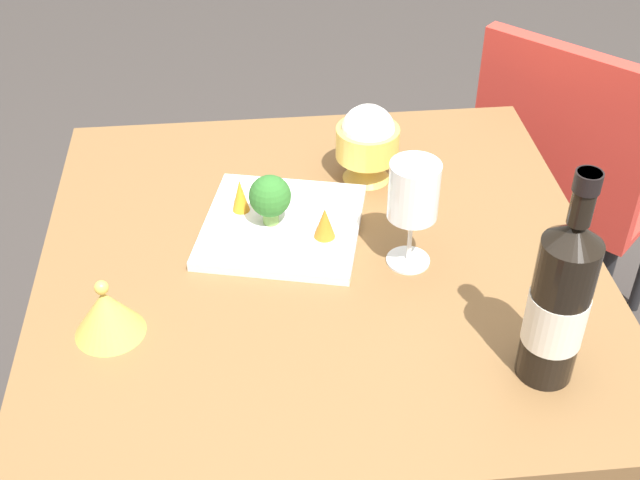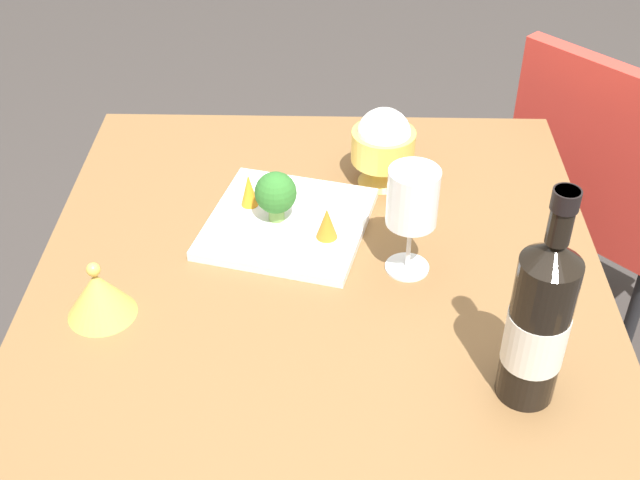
{
  "view_description": "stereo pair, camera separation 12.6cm",
  "coord_description": "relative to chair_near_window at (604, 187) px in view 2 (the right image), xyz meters",
  "views": [
    {
      "loc": [
        -0.1,
        -1.01,
        1.58
      ],
      "look_at": [
        0.0,
        0.0,
        0.78
      ],
      "focal_mm": 46.67,
      "sensor_mm": 36.0,
      "label": 1
    },
    {
      "loc": [
        0.02,
        -1.01,
        1.58
      ],
      "look_at": [
        0.0,
        0.0,
        0.78
      ],
      "focal_mm": 46.67,
      "sensor_mm": 36.0,
      "label": 2
    }
  ],
  "objects": [
    {
      "name": "rice_bowl",
      "position": [
        -0.52,
        -0.32,
        0.3
      ],
      "size": [
        0.11,
        0.11,
        0.14
      ],
      "color": "gold",
      "rests_on": "dining_table"
    },
    {
      "name": "rice_bowl_lid",
      "position": [
        -0.93,
        -0.67,
        0.26
      ],
      "size": [
        0.1,
        0.1,
        0.09
      ],
      "color": "gold",
      "rests_on": "dining_table"
    },
    {
      "name": "carrot_garnish_left",
      "position": [
        -0.74,
        -0.42,
        0.27
      ],
      "size": [
        0.03,
        0.03,
        0.06
      ],
      "color": "orange",
      "rests_on": "serving_plate"
    },
    {
      "name": "chair_near_window",
      "position": [
        0.0,
        0.0,
        0.0
      ],
      "size": [
        0.57,
        0.57,
        0.85
      ],
      "rotation": [
        0.0,
        0.0,
        -0.79
      ],
      "color": "red",
      "rests_on": "ground_plane"
    },
    {
      "name": "broccoli_floret",
      "position": [
        -0.69,
        -0.46,
        0.29
      ],
      "size": [
        0.07,
        0.07,
        0.09
      ],
      "color": "#729E4C",
      "rests_on": "serving_plate"
    },
    {
      "name": "dining_table",
      "position": [
        -0.62,
        -0.53,
        0.13
      ],
      "size": [
        0.88,
        0.88,
        0.75
      ],
      "color": "brown",
      "rests_on": "ground_plane"
    },
    {
      "name": "wine_bottle",
      "position": [
        -0.35,
        -0.81,
        0.35
      ],
      "size": [
        0.08,
        0.08,
        0.32
      ],
      "color": "black",
      "rests_on": "dining_table"
    },
    {
      "name": "serving_plate",
      "position": [
        -0.68,
        -0.46,
        0.23
      ],
      "size": [
        0.3,
        0.3,
        0.02
      ],
      "rotation": [
        0.0,
        0.0,
        -0.24
      ],
      "color": "white",
      "rests_on": "dining_table"
    },
    {
      "name": "carrot_garnish_right",
      "position": [
        -0.61,
        -0.5,
        0.27
      ],
      "size": [
        0.03,
        0.03,
        0.05
      ],
      "color": "orange",
      "rests_on": "serving_plate"
    },
    {
      "name": "wine_glass",
      "position": [
        -0.49,
        -0.56,
        0.35
      ],
      "size": [
        0.08,
        0.08,
        0.18
      ],
      "color": "white",
      "rests_on": "dining_table"
    }
  ]
}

